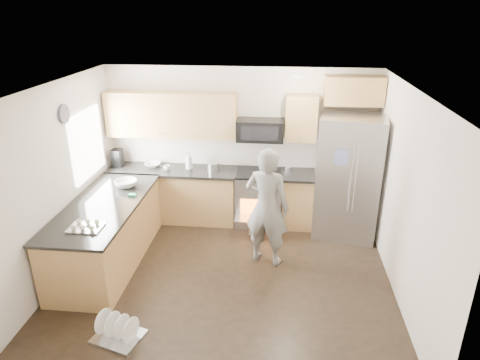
# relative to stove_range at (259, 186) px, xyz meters

# --- Properties ---
(ground) EXTENTS (4.50, 4.50, 0.00)m
(ground) POSITION_rel_stove_range_xyz_m (-0.35, -1.69, -0.68)
(ground) COLOR black
(ground) RESTS_ON ground
(room_shell) EXTENTS (4.54, 4.04, 2.62)m
(room_shell) POSITION_rel_stove_range_xyz_m (-0.39, -1.68, 1.00)
(room_shell) COLOR beige
(room_shell) RESTS_ON ground
(back_cabinet_run) EXTENTS (4.45, 0.64, 2.50)m
(back_cabinet_run) POSITION_rel_stove_range_xyz_m (-0.93, 0.05, 0.29)
(back_cabinet_run) COLOR #B18047
(back_cabinet_run) RESTS_ON ground
(peninsula) EXTENTS (0.96, 2.36, 1.03)m
(peninsula) POSITION_rel_stove_range_xyz_m (-2.10, -1.44, -0.21)
(peninsula) COLOR #B18047
(peninsula) RESTS_ON ground
(stove_range) EXTENTS (0.76, 0.97, 1.79)m
(stove_range) POSITION_rel_stove_range_xyz_m (0.00, 0.00, 0.00)
(stove_range) COLOR #B7B7BC
(stove_range) RESTS_ON ground
(refrigerator) EXTENTS (1.08, 0.90, 1.97)m
(refrigerator) POSITION_rel_stove_range_xyz_m (1.42, -0.24, 0.31)
(refrigerator) COLOR #B7B7BC
(refrigerator) RESTS_ON ground
(person) EXTENTS (0.73, 0.58, 1.75)m
(person) POSITION_rel_stove_range_xyz_m (0.18, -1.21, 0.20)
(person) COLOR gray
(person) RESTS_ON ground
(dish_rack) EXTENTS (0.62, 0.55, 0.32)m
(dish_rack) POSITION_rel_stove_range_xyz_m (-1.41, -2.97, -0.59)
(dish_rack) COLOR #B7B7BC
(dish_rack) RESTS_ON ground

